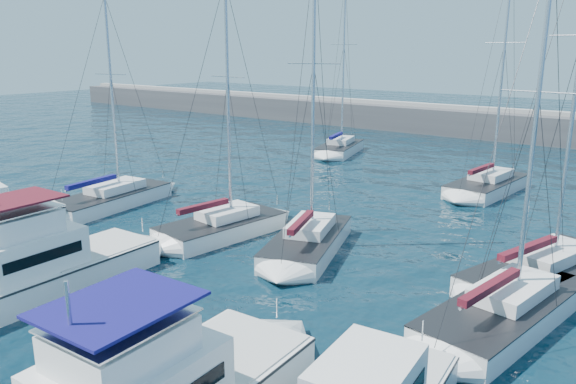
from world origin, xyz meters
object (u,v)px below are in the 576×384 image
Objects in this scene: sailboat_mid_b at (222,227)px; sailboat_mid_d at (543,271)px; sailboat_back_a at (339,148)px; sailboat_back_b at (488,185)px; motor_yacht_port_inner at (43,266)px; sailboat_mid_e at (506,311)px; sailboat_mid_a at (111,199)px; sailboat_mid_c at (308,241)px.

sailboat_mid_d is at bearing 21.59° from sailboat_mid_b.
sailboat_back_b is at bearing -36.87° from sailboat_back_a.
sailboat_mid_e is (16.53, 9.03, -0.63)m from motor_yacht_port_inner.
sailboat_mid_e is (-0.14, -4.92, -0.03)m from sailboat_mid_d.
sailboat_mid_b is at bearing -87.45° from sailboat_back_a.
sailboat_back_a is at bearing 154.39° from sailboat_mid_d.
sailboat_mid_e reaches higher than sailboat_mid_a.
motor_yacht_port_inner is at bearing -54.54° from sailboat_mid_a.
sailboat_back_a is 1.00× the size of sailboat_back_b.
sailboat_mid_b is at bearing 82.44° from motor_yacht_port_inner.
sailboat_mid_e is 20.77m from sailboat_back_b.
sailboat_back_a reaches higher than sailboat_mid_a.
sailboat_mid_c is at bearing -95.50° from sailboat_back_b.
sailboat_mid_b reaches higher than sailboat_mid_e.
sailboat_back_a is (-8.28, 25.08, 0.04)m from sailboat_mid_b.
sailboat_back_a is at bearing 163.61° from sailboat_back_b.
sailboat_mid_c is at bearing 58.19° from motor_yacht_port_inner.
sailboat_mid_e is at bearing -64.99° from sailboat_back_b.
sailboat_back_a is (-7.36, 34.96, -0.58)m from motor_yacht_port_inner.
motor_yacht_port_inner is 35.73m from sailboat_back_a.
sailboat_back_a reaches higher than sailboat_mid_b.
sailboat_mid_a is 0.99× the size of sailboat_mid_e.
sailboat_back_a reaches higher than sailboat_mid_e.
sailboat_mid_a is 0.90× the size of sailboat_mid_c.
sailboat_mid_d reaches higher than sailboat_mid_c.
sailboat_mid_e is at bearing 3.97° from sailboat_mid_b.
sailboat_mid_c is 10.54m from sailboat_mid_e.
sailboat_mid_b is at bearing -149.95° from sailboat_mid_d.
sailboat_mid_d is 4.92m from sailboat_mid_e.
sailboat_mid_a is 9.91m from sailboat_mid_b.
motor_yacht_port_inner is 0.55× the size of sailboat_back_b.
sailboat_mid_e is (10.40, -1.75, -0.03)m from sailboat_mid_c.
sailboat_back_b is at bearing 72.83° from sailboat_mid_b.
sailboat_back_b reaches higher than sailboat_mid_c.
sailboat_mid_c is at bearing 179.04° from sailboat_mid_e.
sailboat_back_b is (16.69, -6.45, -0.01)m from sailboat_back_a.
sailboat_back_b is (-7.19, 19.48, 0.04)m from sailboat_mid_e.
sailboat_mid_b is 0.82× the size of sailboat_back_a.
sailboat_mid_b is at bearing -109.54° from sailboat_back_b.
sailboat_back_a is (-24.02, 21.02, 0.02)m from sailboat_mid_d.
sailboat_back_a reaches higher than motor_yacht_port_inner.
sailboat_mid_c is at bearing -3.29° from sailboat_mid_a.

